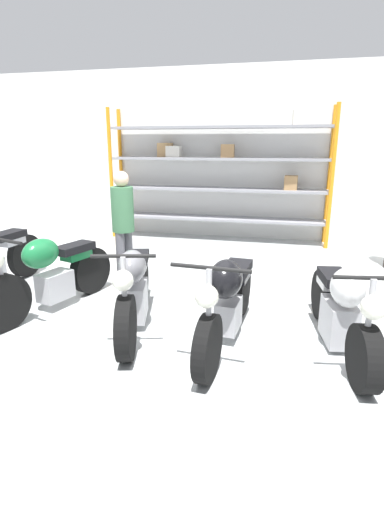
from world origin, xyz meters
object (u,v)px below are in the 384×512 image
(motorcycle_grey, at_px, (134,289))
(motorcycle_black, at_px, (228,299))
(motorcycle_green, at_px, (50,274))
(motorcycle_white, at_px, (342,310))
(person_browsing, at_px, (123,220))
(shelving_rack, at_px, (218,171))

(motorcycle_grey, bearing_deg, motorcycle_black, 69.02)
(motorcycle_green, relative_size, motorcycle_grey, 0.95)
(motorcycle_green, xyz_separation_m, motorcycle_white, (3.42, -0.20, -0.05))
(motorcycle_grey, xyz_separation_m, person_browsing, (-0.67, 1.32, 0.52))
(motorcycle_black, height_order, motorcycle_white, motorcycle_black)
(motorcycle_green, relative_size, motorcycle_black, 0.91)
(motorcycle_white, bearing_deg, motorcycle_grey, -98.69)
(motorcycle_green, relative_size, person_browsing, 1.18)
(person_browsing, bearing_deg, motorcycle_black, 156.68)
(motorcycle_grey, distance_m, motorcycle_white, 2.22)
(motorcycle_black, bearing_deg, motorcycle_grey, -91.88)
(shelving_rack, height_order, motorcycle_green, shelving_rack)
(motorcycle_white, height_order, person_browsing, person_browsing)
(shelving_rack, xyz_separation_m, motorcycle_green, (-1.36, -4.32, -0.99))
(shelving_rack, height_order, motorcycle_white, shelving_rack)
(motorcycle_grey, relative_size, motorcycle_white, 1.01)
(motorcycle_grey, bearing_deg, shelving_rack, 163.23)
(motorcycle_white, bearing_deg, motorcycle_black, -92.50)
(person_browsing, bearing_deg, motorcycle_grey, 132.95)
(motorcycle_green, xyz_separation_m, person_browsing, (0.53, 1.11, 0.51))
(motorcycle_green, bearing_deg, motorcycle_black, 98.52)
(motorcycle_white, distance_m, person_browsing, 3.22)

